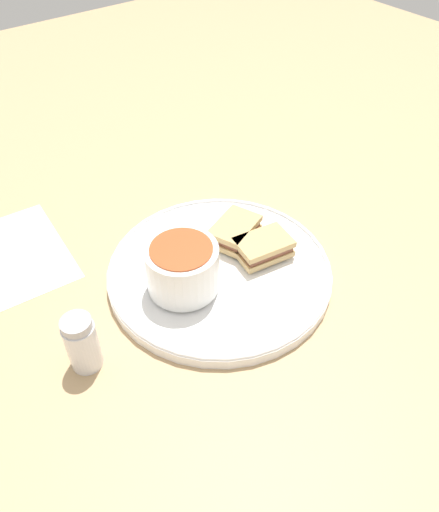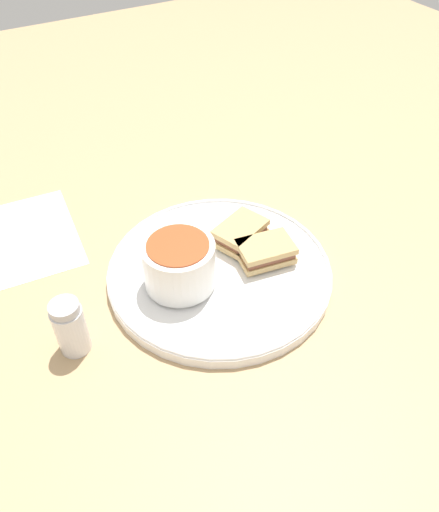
% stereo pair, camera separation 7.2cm
% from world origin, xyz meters
% --- Properties ---
extents(ground_plane, '(2.40, 2.40, 0.00)m').
position_xyz_m(ground_plane, '(0.00, 0.00, 0.00)').
color(ground_plane, tan).
extents(plate, '(0.33, 0.33, 0.02)m').
position_xyz_m(plate, '(0.00, 0.00, 0.01)').
color(plate, white).
rests_on(plate, ground_plane).
extents(soup_bowl, '(0.10, 0.10, 0.07)m').
position_xyz_m(soup_bowl, '(-0.00, -0.06, 0.06)').
color(soup_bowl, white).
rests_on(soup_bowl, plate).
extents(spoon, '(0.08, 0.10, 0.01)m').
position_xyz_m(spoon, '(-0.04, -0.08, 0.02)').
color(spoon, silver).
rests_on(spoon, plate).
extents(sandwich_half_near, '(0.07, 0.09, 0.03)m').
position_xyz_m(sandwich_half_near, '(0.02, 0.07, 0.04)').
color(sandwich_half_near, tan).
rests_on(sandwich_half_near, plate).
extents(sandwich_half_far, '(0.08, 0.09, 0.03)m').
position_xyz_m(sandwich_half_far, '(-0.03, 0.06, 0.04)').
color(sandwich_half_far, tan).
rests_on(sandwich_half_far, plate).
extents(salt_shaker, '(0.04, 0.04, 0.08)m').
position_xyz_m(salt_shaker, '(0.02, -0.23, 0.04)').
color(salt_shaker, silver).
rests_on(salt_shaker, ground_plane).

